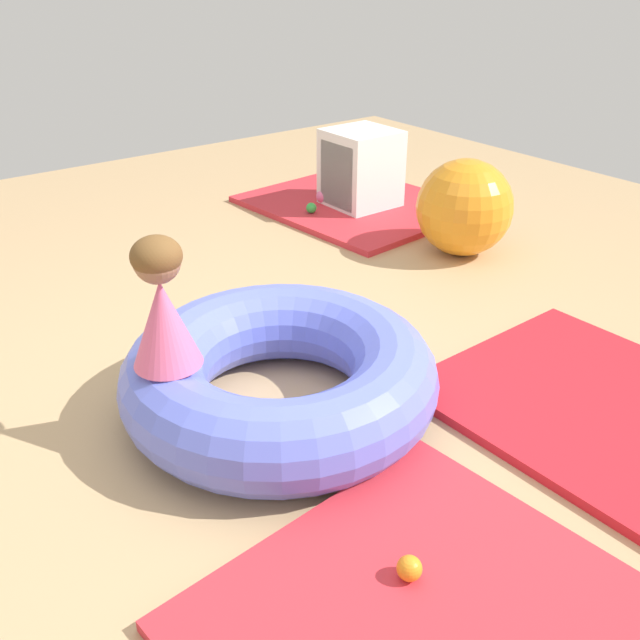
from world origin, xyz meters
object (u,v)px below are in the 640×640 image
at_px(storage_cube, 358,171).
at_px(play_ball_pink, 323,196).
at_px(play_ball_teal, 357,177).
at_px(play_ball_green, 311,208).
at_px(play_ball_orange, 409,568).
at_px(exercise_ball_large, 464,208).
at_px(child_in_pink, 162,304).
at_px(inflatable_cushion, 279,376).

bearing_deg(storage_cube, play_ball_pink, -136.36).
distance_m(play_ball_teal, play_ball_green, 0.80).
distance_m(play_ball_orange, play_ball_green, 3.17).
height_order(play_ball_orange, play_ball_pink, play_ball_pink).
distance_m(exercise_ball_large, storage_cube, 0.99).
relative_size(child_in_pink, play_ball_orange, 6.41).
bearing_deg(play_ball_pink, play_ball_green, -56.81).
bearing_deg(inflatable_cushion, storage_cube, 132.94).
relative_size(play_ball_teal, storage_cube, 0.14).
bearing_deg(storage_cube, play_ball_teal, 139.87).
distance_m(play_ball_pink, play_ball_teal, 0.57).
bearing_deg(play_ball_orange, play_ball_pink, 146.76).
bearing_deg(child_in_pink, inflatable_cushion, 128.95).
relative_size(inflatable_cushion, storage_cube, 2.22).
bearing_deg(play_ball_teal, inflatable_cushion, -45.82).
relative_size(child_in_pink, play_ball_pink, 5.19).
height_order(play_ball_pink, play_ball_teal, play_ball_pink).
xyz_separation_m(inflatable_cushion, child_in_pink, (-0.09, -0.41, 0.40)).
bearing_deg(exercise_ball_large, inflatable_cushion, -68.69).
bearing_deg(play_ball_teal, play_ball_pink, -65.71).
distance_m(play_ball_orange, play_ball_pink, 3.39).
relative_size(play_ball_green, storage_cube, 0.13).
xyz_separation_m(child_in_pink, play_ball_orange, (1.04, 0.21, -0.49)).
bearing_deg(exercise_ball_large, play_ball_pink, -171.89).
height_order(child_in_pink, storage_cube, child_in_pink).
xyz_separation_m(inflatable_cushion, play_ball_teal, (-2.11, 2.17, -0.09)).
relative_size(play_ball_pink, storage_cube, 0.17).
distance_m(child_in_pink, play_ball_pink, 2.77).
xyz_separation_m(play_ball_teal, play_ball_green, (0.36, -0.72, -0.00)).
xyz_separation_m(inflatable_cushion, exercise_ball_large, (-0.71, 1.82, 0.12)).
bearing_deg(play_ball_teal, child_in_pink, -51.98).
distance_m(play_ball_pink, storage_cube, 0.31).
height_order(inflatable_cushion, play_ball_orange, inflatable_cushion).
bearing_deg(play_ball_teal, storage_cube, -40.13).
bearing_deg(play_ball_pink, inflatable_cushion, -41.36).
relative_size(inflatable_cushion, child_in_pink, 2.57).
bearing_deg(storage_cube, play_ball_orange, -37.40).
bearing_deg(play_ball_teal, exercise_ball_large, -14.21).
bearing_deg(play_ball_teal, play_ball_green, -63.14).
relative_size(play_ball_pink, play_ball_teal, 1.23).
bearing_deg(storage_cube, child_in_pink, -54.30).
distance_m(child_in_pink, play_ball_green, 2.55).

